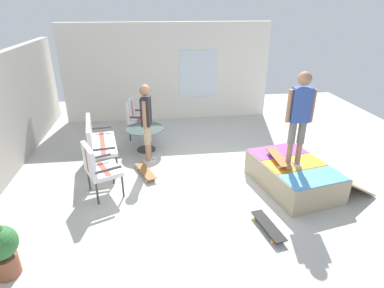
{
  "coord_description": "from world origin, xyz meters",
  "views": [
    {
      "loc": [
        -5.55,
        1.0,
        3.3
      ],
      "look_at": [
        0.17,
        0.25,
        0.7
      ],
      "focal_mm": 29.64,
      "sensor_mm": 36.0,
      "label": 1
    }
  ],
  "objects_px": {
    "person_watching": "(146,118)",
    "skateboard_by_bench": "(146,171)",
    "skate_ramp": "(294,175)",
    "skateboard_on_ramp": "(278,157)",
    "patio_bench": "(96,139)",
    "patio_chair_near_house": "(136,115)",
    "patio_table": "(145,135)",
    "skateboard_spare": "(268,226)",
    "patio_chair_by_wall": "(97,166)",
    "potted_plant": "(1,247)",
    "person_skater": "(300,113)"
  },
  "relations": [
    {
      "from": "patio_bench",
      "to": "patio_chair_by_wall",
      "type": "height_order",
      "value": "same"
    },
    {
      "from": "person_skater",
      "to": "skateboard_spare",
      "type": "distance_m",
      "value": 1.99
    },
    {
      "from": "skate_ramp",
      "to": "patio_bench",
      "type": "height_order",
      "value": "patio_bench"
    },
    {
      "from": "skate_ramp",
      "to": "skateboard_spare",
      "type": "xyz_separation_m",
      "value": [
        -1.2,
        0.93,
        -0.17
      ]
    },
    {
      "from": "patio_chair_by_wall",
      "to": "person_watching",
      "type": "distance_m",
      "value": 1.62
    },
    {
      "from": "skate_ramp",
      "to": "person_skater",
      "type": "bearing_deg",
      "value": 131.31
    },
    {
      "from": "patio_chair_by_wall",
      "to": "person_skater",
      "type": "relative_size",
      "value": 0.59
    },
    {
      "from": "patio_table",
      "to": "skateboard_by_bench",
      "type": "xyz_separation_m",
      "value": [
        -1.22,
        0.01,
        -0.32
      ]
    },
    {
      "from": "patio_chair_near_house",
      "to": "patio_chair_by_wall",
      "type": "bearing_deg",
      "value": 167.71
    },
    {
      "from": "person_watching",
      "to": "skateboard_by_bench",
      "type": "distance_m",
      "value": 1.13
    },
    {
      "from": "patio_table",
      "to": "person_watching",
      "type": "relative_size",
      "value": 0.51
    },
    {
      "from": "patio_chair_by_wall",
      "to": "skateboard_spare",
      "type": "relative_size",
      "value": 1.24
    },
    {
      "from": "potted_plant",
      "to": "patio_chair_near_house",
      "type": "bearing_deg",
      "value": -19.03
    },
    {
      "from": "person_skater",
      "to": "skateboard_on_ramp",
      "type": "bearing_deg",
      "value": 43.61
    },
    {
      "from": "skate_ramp",
      "to": "skateboard_on_ramp",
      "type": "distance_m",
      "value": 0.48
    },
    {
      "from": "skate_ramp",
      "to": "skateboard_by_bench",
      "type": "distance_m",
      "value": 2.97
    },
    {
      "from": "patio_chair_by_wall",
      "to": "person_watching",
      "type": "height_order",
      "value": "person_watching"
    },
    {
      "from": "patio_table",
      "to": "skateboard_spare",
      "type": "bearing_deg",
      "value": -149.52
    },
    {
      "from": "person_watching",
      "to": "skateboard_on_ramp",
      "type": "distance_m",
      "value": 2.83
    },
    {
      "from": "person_skater",
      "to": "skateboard_on_ramp",
      "type": "xyz_separation_m",
      "value": [
        0.21,
        0.2,
        -0.94
      ]
    },
    {
      "from": "person_skater",
      "to": "potted_plant",
      "type": "relative_size",
      "value": 1.9
    },
    {
      "from": "patio_table",
      "to": "person_watching",
      "type": "xyz_separation_m",
      "value": [
        -0.61,
        -0.06,
        0.63
      ]
    },
    {
      "from": "skateboard_spare",
      "to": "potted_plant",
      "type": "height_order",
      "value": "potted_plant"
    },
    {
      "from": "skate_ramp",
      "to": "patio_bench",
      "type": "xyz_separation_m",
      "value": [
        1.4,
        3.86,
        0.36
      ]
    },
    {
      "from": "patio_chair_near_house",
      "to": "person_watching",
      "type": "xyz_separation_m",
      "value": [
        -1.49,
        -0.3,
        0.42
      ]
    },
    {
      "from": "skateboard_by_bench",
      "to": "skateboard_spare",
      "type": "xyz_separation_m",
      "value": [
        -2.02,
        -1.92,
        0.0
      ]
    },
    {
      "from": "skate_ramp",
      "to": "potted_plant",
      "type": "bearing_deg",
      "value": 109.06
    },
    {
      "from": "skate_ramp",
      "to": "patio_chair_by_wall",
      "type": "xyz_separation_m",
      "value": [
        0.17,
        3.68,
        0.35
      ]
    },
    {
      "from": "patio_bench",
      "to": "patio_table",
      "type": "relative_size",
      "value": 1.47
    },
    {
      "from": "patio_chair_near_house",
      "to": "patio_chair_by_wall",
      "type": "distance_m",
      "value": 2.83
    },
    {
      "from": "skate_ramp",
      "to": "potted_plant",
      "type": "xyz_separation_m",
      "value": [
        -1.6,
        4.64,
        0.21
      ]
    },
    {
      "from": "patio_bench",
      "to": "patio_chair_near_house",
      "type": "height_order",
      "value": "same"
    },
    {
      "from": "skate_ramp",
      "to": "person_skater",
      "type": "xyz_separation_m",
      "value": [
        -0.11,
        0.12,
        1.28
      ]
    },
    {
      "from": "person_watching",
      "to": "skateboard_spare",
      "type": "relative_size",
      "value": 2.13
    },
    {
      "from": "person_watching",
      "to": "skateboard_on_ramp",
      "type": "xyz_separation_m",
      "value": [
        -1.34,
        -2.46,
        -0.43
      ]
    },
    {
      "from": "skate_ramp",
      "to": "potted_plant",
      "type": "height_order",
      "value": "potted_plant"
    },
    {
      "from": "person_skater",
      "to": "potted_plant",
      "type": "distance_m",
      "value": 4.88
    },
    {
      "from": "patio_chair_near_house",
      "to": "patio_table",
      "type": "bearing_deg",
      "value": -165.02
    },
    {
      "from": "patio_table",
      "to": "person_watching",
      "type": "height_order",
      "value": "person_watching"
    },
    {
      "from": "skateboard_spare",
      "to": "potted_plant",
      "type": "distance_m",
      "value": 3.75
    },
    {
      "from": "skateboard_on_ramp",
      "to": "potted_plant",
      "type": "relative_size",
      "value": 0.87
    },
    {
      "from": "patio_chair_near_house",
      "to": "potted_plant",
      "type": "distance_m",
      "value": 4.8
    },
    {
      "from": "patio_chair_by_wall",
      "to": "skateboard_on_ramp",
      "type": "bearing_deg",
      "value": -91.19
    },
    {
      "from": "skateboard_on_ramp",
      "to": "skateboard_by_bench",
      "type": "bearing_deg",
      "value": 74.04
    },
    {
      "from": "patio_chair_by_wall",
      "to": "person_skater",
      "type": "xyz_separation_m",
      "value": [
        -0.28,
        -3.56,
        0.93
      ]
    },
    {
      "from": "patio_chair_near_house",
      "to": "skateboard_on_ramp",
      "type": "height_order",
      "value": "patio_chair_near_house"
    },
    {
      "from": "patio_bench",
      "to": "skateboard_spare",
      "type": "height_order",
      "value": "patio_bench"
    },
    {
      "from": "skateboard_by_bench",
      "to": "potted_plant",
      "type": "xyz_separation_m",
      "value": [
        -2.43,
        1.79,
        0.38
      ]
    },
    {
      "from": "patio_table",
      "to": "skateboard_spare",
      "type": "xyz_separation_m",
      "value": [
        -3.25,
        -1.91,
        -0.32
      ]
    },
    {
      "from": "person_watching",
      "to": "skateboard_by_bench",
      "type": "relative_size",
      "value": 2.14
    }
  ]
}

